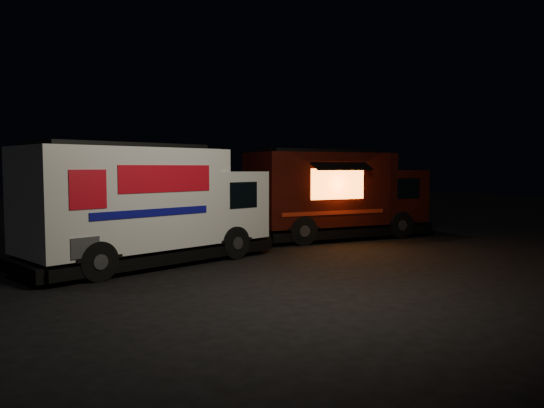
% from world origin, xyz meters
% --- Properties ---
extents(ground, '(80.00, 80.00, 0.00)m').
position_xyz_m(ground, '(0.00, 0.00, 0.00)').
color(ground, black).
rests_on(ground, ground).
extents(white_truck, '(7.54, 3.79, 3.27)m').
position_xyz_m(white_truck, '(-2.08, 2.27, 1.63)').
color(white_truck, silver).
rests_on(white_truck, ground).
extents(red_truck, '(7.40, 3.68, 3.29)m').
position_xyz_m(red_truck, '(5.69, 3.38, 1.65)').
color(red_truck, '#380C0A').
rests_on(red_truck, ground).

